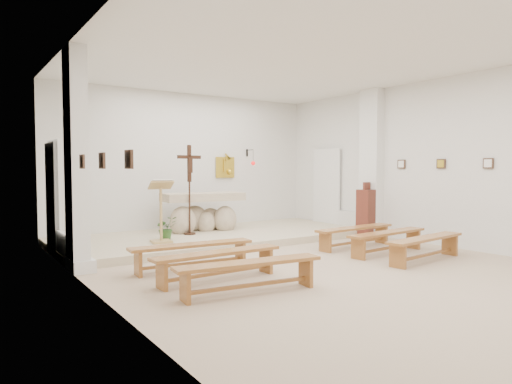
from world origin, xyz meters
TOP-DOWN VIEW (x-y plane):
  - ground at (0.00, 0.00)m, footprint 7.00×10.00m
  - wall_left at (-3.49, 0.00)m, footprint 0.02×10.00m
  - wall_right at (3.49, 0.00)m, footprint 0.02×10.00m
  - wall_back at (0.00, 4.99)m, footprint 7.00×0.02m
  - ceiling at (0.00, 0.00)m, footprint 7.00×10.00m
  - sanctuary_platform at (0.00, 3.50)m, footprint 6.98×3.00m
  - pilaster_left at (-3.37, 2.00)m, footprint 0.26×0.55m
  - pilaster_right at (3.37, 2.00)m, footprint 0.26×0.55m
  - gold_wall_relief at (1.05, 4.96)m, footprint 0.55×0.04m
  - sanctuary_lamp at (1.75, 4.71)m, footprint 0.11×0.36m
  - station_frame_left_front at (-3.47, -0.80)m, footprint 0.03×0.20m
  - station_frame_left_mid at (-3.47, 0.20)m, footprint 0.03×0.20m
  - station_frame_left_rear at (-3.47, 1.20)m, footprint 0.03×0.20m
  - station_frame_right_front at (3.47, -0.80)m, footprint 0.03×0.20m
  - station_frame_right_mid at (3.47, 0.20)m, footprint 0.03×0.20m
  - station_frame_right_rear at (3.47, 1.20)m, footprint 0.03×0.20m
  - radiator_left at (-3.43, 2.70)m, footprint 0.10×0.85m
  - radiator_right at (3.43, 2.70)m, footprint 0.10×0.85m
  - altar at (-0.09, 4.08)m, footprint 1.95×0.92m
  - lectern at (-1.57, 2.98)m, footprint 0.50×0.44m
  - crucifix_stand at (-0.60, 3.69)m, footprint 0.60×0.26m
  - potted_plant at (-1.32, 3.32)m, footprint 0.45×0.39m
  - donation_pedestal at (3.10, 1.89)m, footprint 0.38×0.38m
  - bench_left_front at (-1.84, 1.05)m, footprint 2.03×0.48m
  - bench_right_front at (1.84, 1.05)m, footprint 2.03×0.43m
  - bench_left_second at (-1.84, 0.21)m, footprint 2.02×0.36m
  - bench_right_second at (1.84, 0.21)m, footprint 2.03×0.48m
  - bench_left_third at (-1.84, -0.62)m, footprint 2.04×0.56m
  - bench_right_third at (1.84, -0.62)m, footprint 2.03×0.54m

SIDE VIEW (x-z plane):
  - ground at x=0.00m, z-range 0.00..0.00m
  - sanctuary_platform at x=0.00m, z-range 0.00..0.15m
  - radiator_left at x=-3.43m, z-range 0.01..0.53m
  - radiator_right at x=3.43m, z-range 0.01..0.53m
  - bench_left_front at x=-1.84m, z-range 0.11..0.53m
  - bench_right_front at x=1.84m, z-range 0.11..0.53m
  - bench_left_second at x=-1.84m, z-range 0.11..0.53m
  - bench_right_second at x=1.84m, z-range 0.11..0.53m
  - bench_left_third at x=-1.84m, z-range 0.11..0.53m
  - bench_right_third at x=1.84m, z-range 0.11..0.53m
  - potted_plant at x=-1.32m, z-range 0.15..0.63m
  - altar at x=-0.09m, z-range 0.04..1.02m
  - donation_pedestal at x=3.10m, z-range -0.08..1.22m
  - lectern at x=-1.57m, z-range 0.14..1.41m
  - crucifix_stand at x=-0.60m, z-range 0.31..2.30m
  - gold_wall_relief at x=1.05m, z-range 1.38..1.92m
  - station_frame_left_front at x=-3.47m, z-range 1.62..1.82m
  - station_frame_left_mid at x=-3.47m, z-range 1.62..1.82m
  - station_frame_left_rear at x=-3.47m, z-range 1.62..1.82m
  - station_frame_right_front at x=3.47m, z-range 1.62..1.82m
  - station_frame_right_mid at x=3.47m, z-range 1.62..1.82m
  - station_frame_right_rear at x=3.47m, z-range 1.62..1.82m
  - wall_left at x=-3.49m, z-range 0.00..3.50m
  - wall_right at x=3.49m, z-range 0.00..3.50m
  - wall_back at x=0.00m, z-range 0.00..3.50m
  - pilaster_left at x=-3.37m, z-range 0.00..3.50m
  - pilaster_right at x=3.37m, z-range 0.00..3.50m
  - sanctuary_lamp at x=1.75m, z-range 1.59..2.03m
  - ceiling at x=0.00m, z-range 3.48..3.50m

